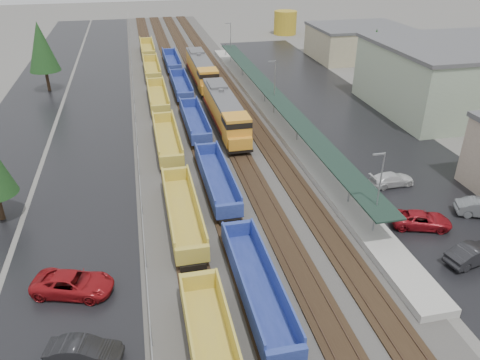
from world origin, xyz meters
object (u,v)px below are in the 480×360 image
(storage_tank, at_px, (285,23))
(parked_car_east_a, at_px, (473,254))
(locomotive_lead, at_px, (225,112))
(well_string_blue, at_px, (216,179))
(parked_car_east_c, at_px, (392,179))
(parked_car_west_b, at_px, (84,352))
(locomotive_trail, at_px, (201,71))
(well_string_yellow, at_px, (167,140))
(parked_car_west_c, at_px, (73,284))
(parked_car_east_b, at_px, (421,220))

(storage_tank, xyz_separation_m, parked_car_east_a, (-13.47, -92.16, -2.04))
(locomotive_lead, relative_size, parked_car_east_a, 4.15)
(well_string_blue, bearing_deg, parked_car_east_c, -9.81)
(locomotive_lead, bearing_deg, parked_car_west_b, -113.86)
(locomotive_trail, height_order, well_string_blue, locomotive_trail)
(well_string_yellow, height_order, storage_tank, storage_tank)
(parked_car_west_c, height_order, parked_car_east_c, parked_car_west_c)
(well_string_blue, distance_m, parked_car_east_b, 19.62)
(well_string_yellow, height_order, parked_car_east_a, well_string_yellow)
(locomotive_lead, height_order, locomotive_trail, same)
(parked_car_west_b, xyz_separation_m, parked_car_east_c, (29.31, 16.34, -0.07))
(locomotive_lead, height_order, parked_car_east_b, locomotive_lead)
(parked_car_west_c, xyz_separation_m, parked_car_east_c, (30.47, 9.85, -0.12))
(well_string_yellow, bearing_deg, storage_tank, 61.64)
(storage_tank, bearing_deg, locomotive_lead, -114.22)
(well_string_blue, relative_size, parked_car_west_c, 19.53)
(locomotive_lead, relative_size, well_string_blue, 0.18)
(parked_car_west_b, bearing_deg, storage_tank, -9.78)
(locomotive_trail, distance_m, parked_car_east_b, 49.11)
(parked_car_west_c, bearing_deg, parked_car_east_a, -78.00)
(parked_car_east_a, relative_size, parked_car_east_b, 0.93)
(well_string_yellow, distance_m, well_string_blue, 11.74)
(locomotive_lead, distance_m, locomotive_trail, 21.00)
(locomotive_trail, bearing_deg, parked_car_east_c, -70.99)
(locomotive_trail, height_order, parked_car_east_c, locomotive_trail)
(parked_car_east_a, distance_m, parked_car_east_b, 5.52)
(parked_car_west_b, bearing_deg, locomotive_trail, -1.18)
(locomotive_trail, xyz_separation_m, storage_tank, (27.13, 39.30, 0.42))
(locomotive_trail, relative_size, well_string_blue, 0.18)
(well_string_blue, bearing_deg, parked_car_west_c, -134.61)
(locomotive_lead, height_order, well_string_yellow, locomotive_lead)
(parked_car_west_b, bearing_deg, parked_car_east_a, -69.14)
(parked_car_west_b, bearing_deg, well_string_blue, -16.50)
(parked_car_east_c, bearing_deg, locomotive_lead, 33.32)
(storage_tank, distance_m, parked_car_east_b, 88.03)
(locomotive_trail, distance_m, storage_tank, 47.76)
(parked_car_west_c, height_order, parked_car_east_b, parked_car_west_c)
(locomotive_lead, xyz_separation_m, well_string_yellow, (-8.00, -4.76, -1.23))
(storage_tank, distance_m, parked_car_west_b, 104.65)
(locomotive_trail, relative_size, parked_car_east_b, 3.88)
(well_string_blue, distance_m, parked_car_east_c, 18.00)
(parked_car_east_b, bearing_deg, locomotive_trail, 33.17)
(parked_car_east_a, height_order, parked_car_east_c, parked_car_east_a)
(well_string_blue, xyz_separation_m, parked_car_east_b, (16.46, -10.67, -0.42))
(well_string_yellow, bearing_deg, well_string_blue, -70.08)
(parked_car_west_b, distance_m, parked_car_west_c, 6.60)
(storage_tank, height_order, parked_car_east_b, storage_tank)
(locomotive_lead, distance_m, storage_tank, 66.12)
(well_string_yellow, relative_size, parked_car_east_a, 23.75)
(parked_car_west_b, bearing_deg, parked_car_west_c, 24.45)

